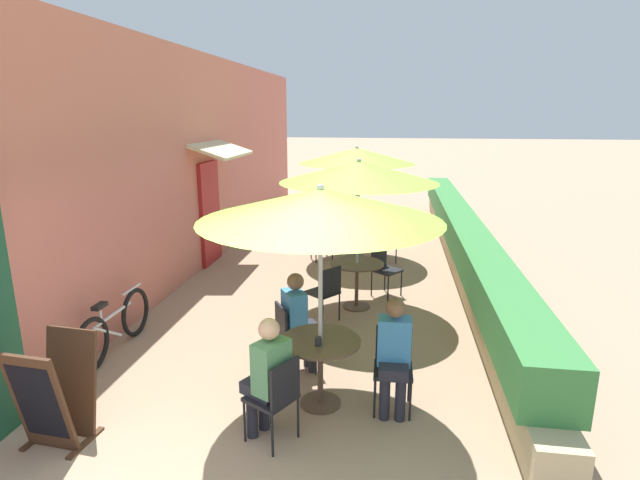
# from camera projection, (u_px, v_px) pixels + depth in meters

# --- Properties ---
(cafe_facade_wall) EXTENTS (0.98, 14.22, 4.20)m
(cafe_facade_wall) POSITION_uv_depth(u_px,v_px,m) (210.00, 160.00, 10.57)
(cafe_facade_wall) COLOR #C66B5B
(cafe_facade_wall) RESTS_ON ground_plane
(planter_hedge) EXTENTS (0.60, 13.22, 1.01)m
(planter_hedge) POSITION_uv_depth(u_px,v_px,m) (461.00, 239.00, 10.23)
(planter_hedge) COLOR tan
(planter_hedge) RESTS_ON ground_plane
(patio_table_near) EXTENTS (0.85, 0.85, 0.75)m
(patio_table_near) POSITION_uv_depth(u_px,v_px,m) (320.00, 356.00, 5.26)
(patio_table_near) COLOR brown
(patio_table_near) RESTS_ON ground_plane
(patio_umbrella_near) EXTENTS (2.42, 2.42, 2.39)m
(patio_umbrella_near) POSITION_uv_depth(u_px,v_px,m) (320.00, 205.00, 4.86)
(patio_umbrella_near) COLOR #B7B7BC
(patio_umbrella_near) RESTS_ON ground_plane
(cafe_chair_near_left) EXTENTS (0.55, 0.55, 0.87)m
(cafe_chair_near_left) POSITION_uv_depth(u_px,v_px,m) (290.00, 333.00, 5.93)
(cafe_chair_near_left) COLOR black
(cafe_chair_near_left) RESTS_ON ground_plane
(seated_patron_near_left) EXTENTS (0.51, 0.48, 1.25)m
(seated_patron_near_left) POSITION_uv_depth(u_px,v_px,m) (299.00, 318.00, 5.92)
(seated_patron_near_left) COLOR #23232D
(seated_patron_near_left) RESTS_ON ground_plane
(cafe_chair_near_right) EXTENTS (0.54, 0.54, 0.87)m
(cafe_chair_near_right) POSITION_uv_depth(u_px,v_px,m) (277.00, 394.00, 4.64)
(cafe_chair_near_right) COLOR black
(cafe_chair_near_right) RESTS_ON ground_plane
(seated_patron_near_right) EXTENTS (0.51, 0.47, 1.25)m
(seated_patron_near_right) POSITION_uv_depth(u_px,v_px,m) (267.00, 374.00, 4.66)
(seated_patron_near_right) COLOR #23232D
(seated_patron_near_right) RESTS_ON ground_plane
(cafe_chair_near_back) EXTENTS (0.41, 0.41, 0.87)m
(cafe_chair_near_back) POSITION_uv_depth(u_px,v_px,m) (393.00, 361.00, 5.24)
(cafe_chair_near_back) COLOR black
(cafe_chair_near_back) RESTS_ON ground_plane
(seated_patron_near_back) EXTENTS (0.34, 0.40, 1.25)m
(seated_patron_near_back) POSITION_uv_depth(u_px,v_px,m) (394.00, 352.00, 5.09)
(seated_patron_near_back) COLOR #23232D
(seated_patron_near_back) RESTS_ON ground_plane
(coffee_cup_near) EXTENTS (0.07, 0.07, 0.09)m
(coffee_cup_near) POSITION_uv_depth(u_px,v_px,m) (318.00, 341.00, 5.08)
(coffee_cup_near) COLOR #232328
(coffee_cup_near) RESTS_ON patio_table_near
(patio_table_mid) EXTENTS (0.85, 0.85, 0.75)m
(patio_table_mid) POSITION_uv_depth(u_px,v_px,m) (357.00, 274.00, 7.94)
(patio_table_mid) COLOR brown
(patio_table_mid) RESTS_ON ground_plane
(patio_umbrella_mid) EXTENTS (2.42, 2.42, 2.39)m
(patio_umbrella_mid) POSITION_uv_depth(u_px,v_px,m) (359.00, 172.00, 7.54)
(patio_umbrella_mid) COLOR #B7B7BC
(patio_umbrella_mid) RESTS_ON ground_plane
(cafe_chair_mid_left) EXTENTS (0.56, 0.56, 0.87)m
(cafe_chair_mid_left) POSITION_uv_depth(u_px,v_px,m) (326.00, 289.00, 7.38)
(cafe_chair_mid_left) COLOR black
(cafe_chair_mid_left) RESTS_ON ground_plane
(cafe_chair_mid_right) EXTENTS (0.56, 0.56, 0.87)m
(cafe_chair_mid_right) POSITION_uv_depth(u_px,v_px,m) (383.00, 266.00, 8.52)
(cafe_chair_mid_right) COLOR black
(cafe_chair_mid_right) RESTS_ON ground_plane
(patio_table_far) EXTENTS (0.85, 0.85, 0.75)m
(patio_table_far) POSITION_uv_depth(u_px,v_px,m) (355.00, 232.00, 10.75)
(patio_table_far) COLOR brown
(patio_table_far) RESTS_ON ground_plane
(patio_umbrella_far) EXTENTS (2.42, 2.42, 2.39)m
(patio_umbrella_far) POSITION_uv_depth(u_px,v_px,m) (357.00, 156.00, 10.34)
(patio_umbrella_far) COLOR #B7B7BC
(patio_umbrella_far) RESTS_ON ground_plane
(cafe_chair_far_left) EXTENTS (0.56, 0.56, 0.87)m
(cafe_chair_far_left) POSITION_uv_depth(u_px,v_px,m) (387.00, 239.00, 10.31)
(cafe_chair_far_left) COLOR black
(cafe_chair_far_left) RESTS_ON ground_plane
(cafe_chair_far_right) EXTENTS (0.43, 0.43, 0.87)m
(cafe_chair_far_right) POSITION_uv_depth(u_px,v_px,m) (357.00, 226.00, 11.50)
(cafe_chair_far_right) COLOR black
(cafe_chair_far_right) RESTS_ON ground_plane
(cafe_chair_far_back) EXTENTS (0.53, 0.53, 0.87)m
(cafe_chair_far_back) POSITION_uv_depth(u_px,v_px,m) (323.00, 237.00, 10.47)
(cafe_chair_far_back) COLOR black
(cafe_chair_far_back) RESTS_ON ground_plane
(coffee_cup_far) EXTENTS (0.07, 0.07, 0.09)m
(coffee_cup_far) POSITION_uv_depth(u_px,v_px,m) (351.00, 223.00, 10.56)
(coffee_cup_far) COLOR teal
(coffee_cup_far) RESTS_ON patio_table_far
(bicycle_leaning) EXTENTS (0.10, 1.70, 0.77)m
(bicycle_leaning) POSITION_uv_depth(u_px,v_px,m) (115.00, 326.00, 6.50)
(bicycle_leaning) COLOR black
(bicycle_leaning) RESTS_ON ground_plane
(menu_board) EXTENTS (0.60, 0.68, 1.04)m
(menu_board) POSITION_uv_depth(u_px,v_px,m) (56.00, 392.00, 4.67)
(menu_board) COLOR #422819
(menu_board) RESTS_ON ground_plane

